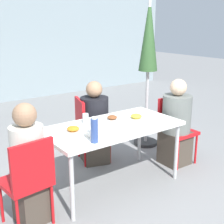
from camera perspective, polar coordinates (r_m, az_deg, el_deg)
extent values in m
plane|color=gray|center=(3.73, 0.00, -13.07)|extent=(24.00, 24.00, 0.00)
cube|color=white|center=(3.44, 0.00, -2.72)|extent=(1.52, 0.78, 0.04)
cylinder|color=#B7B7B7|center=(2.99, -7.32, -13.61)|extent=(0.04, 0.04, 0.69)
cylinder|color=#B7B7B7|center=(3.78, 11.68, -7.15)|extent=(0.04, 0.04, 0.69)
cylinder|color=#B7B7B7|center=(3.52, -12.63, -9.06)|extent=(0.04, 0.04, 0.69)
cylinder|color=#B7B7B7|center=(4.22, 5.05, -4.38)|extent=(0.04, 0.04, 0.69)
cube|color=red|center=(3.00, -15.64, -12.20)|extent=(0.44, 0.44, 0.04)
cube|color=red|center=(2.75, -14.26, -9.43)|extent=(0.40, 0.08, 0.42)
cylinder|color=red|center=(3.19, -19.58, -15.36)|extent=(0.03, 0.03, 0.41)
cylinder|color=red|center=(3.31, -14.03, -13.66)|extent=(0.03, 0.03, 0.41)
cylinder|color=red|center=(2.92, -16.81, -18.26)|extent=(0.03, 0.03, 0.41)
cylinder|color=red|center=(3.05, -10.84, -16.22)|extent=(0.03, 0.03, 0.41)
cube|color=#473D33|center=(3.12, -14.50, -15.24)|extent=(0.30, 0.30, 0.45)
cylinder|color=beige|center=(2.90, -15.16, -7.22)|extent=(0.30, 0.30, 0.50)
sphere|color=#9E7556|center=(2.78, -15.70, -0.49)|extent=(0.21, 0.21, 0.21)
cube|color=red|center=(4.19, 12.04, -3.61)|extent=(0.41, 0.41, 0.04)
cube|color=red|center=(4.24, 10.44, -0.02)|extent=(0.40, 0.05, 0.42)
cylinder|color=red|center=(4.29, 15.09, -6.57)|extent=(0.03, 0.03, 0.41)
cylinder|color=red|center=(4.05, 11.93, -7.73)|extent=(0.03, 0.03, 0.41)
cylinder|color=red|center=(4.49, 11.80, -5.26)|extent=(0.03, 0.03, 0.41)
cylinder|color=red|center=(4.27, 8.62, -6.27)|extent=(0.03, 0.03, 0.41)
cube|color=#473D33|center=(4.23, 11.40, -6.34)|extent=(0.34, 0.34, 0.45)
cylinder|color=slate|center=(4.08, 11.77, -0.32)|extent=(0.37, 0.37, 0.48)
sphere|color=beige|center=(3.99, 12.05, 4.43)|extent=(0.21, 0.21, 0.21)
cube|color=red|center=(4.17, -3.36, -3.35)|extent=(0.50, 0.50, 0.04)
cube|color=red|center=(4.06, -5.88, -0.57)|extent=(0.15, 0.39, 0.42)
cylinder|color=red|center=(4.45, -1.84, -5.12)|extent=(0.03, 0.03, 0.41)
cylinder|color=red|center=(4.15, -0.37, -6.73)|extent=(0.03, 0.03, 0.41)
cylinder|color=red|center=(4.37, -6.11, -5.65)|extent=(0.03, 0.03, 0.41)
cylinder|color=red|center=(4.06, -4.93, -7.34)|extent=(0.03, 0.03, 0.41)
cube|color=#473D33|center=(4.20, -3.12, -6.18)|extent=(0.41, 0.41, 0.45)
cylinder|color=black|center=(4.05, -3.22, -0.36)|extent=(0.36, 0.36, 0.44)
sphere|color=#9E7556|center=(3.97, -3.29, 4.16)|extent=(0.21, 0.21, 0.21)
cylinder|color=#333333|center=(4.87, 6.13, -5.54)|extent=(0.36, 0.36, 0.05)
cylinder|color=#BCBCBC|center=(4.58, 6.54, 6.93)|extent=(0.04, 0.04, 2.18)
cone|color=#2D5128|center=(4.53, 6.77, 14.07)|extent=(0.27, 0.27, 1.04)
cylinder|color=white|center=(3.64, 4.40, -1.24)|extent=(0.23, 0.23, 0.01)
ellipsoid|color=gold|center=(3.63, 4.41, -0.74)|extent=(0.13, 0.13, 0.05)
cylinder|color=white|center=(3.59, 0.04, -1.43)|extent=(0.21, 0.21, 0.01)
ellipsoid|color=brown|center=(3.58, 0.04, -0.97)|extent=(0.11, 0.11, 0.05)
cylinder|color=white|center=(3.23, -7.11, -3.57)|extent=(0.23, 0.23, 0.01)
ellipsoid|color=orange|center=(3.22, -7.13, -3.03)|extent=(0.13, 0.13, 0.05)
cylinder|color=#334C8E|center=(2.92, -3.25, -3.44)|extent=(0.07, 0.07, 0.23)
cylinder|color=white|center=(2.88, -3.29, -1.09)|extent=(0.05, 0.05, 0.02)
cylinder|color=silver|center=(3.50, -4.86, -1.16)|extent=(0.07, 0.07, 0.11)
cylinder|color=white|center=(3.11, -3.05, -3.88)|extent=(0.17, 0.17, 0.06)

